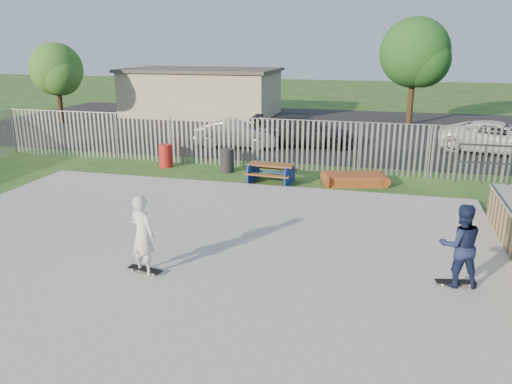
% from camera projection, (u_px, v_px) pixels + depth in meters
% --- Properties ---
extents(ground, '(120.00, 120.00, 0.00)m').
position_uv_depth(ground, '(182.00, 255.00, 11.98)').
color(ground, '#214E1B').
rests_on(ground, ground).
extents(concrete_slab, '(15.00, 12.00, 0.15)m').
position_uv_depth(concrete_slab, '(182.00, 252.00, 11.95)').
color(concrete_slab, '#9A9B96').
rests_on(concrete_slab, ground).
extents(fence, '(26.04, 16.02, 2.00)m').
position_uv_depth(fence, '(267.00, 172.00, 15.70)').
color(fence, gray).
rests_on(fence, ground).
extents(picnic_table, '(1.76, 1.50, 0.70)m').
position_uv_depth(picnic_table, '(271.00, 173.00, 18.10)').
color(picnic_table, brown).
rests_on(picnic_table, ground).
extents(funbox, '(2.15, 1.45, 0.39)m').
position_uv_depth(funbox, '(355.00, 179.00, 17.88)').
color(funbox, brown).
rests_on(funbox, ground).
extents(trash_bin_red, '(0.55, 0.55, 0.92)m').
position_uv_depth(trash_bin_red, '(166.00, 156.00, 20.38)').
color(trash_bin_red, '#A71B19').
rests_on(trash_bin_red, ground).
extents(trash_bin_grey, '(0.55, 0.55, 0.92)m').
position_uv_depth(trash_bin_grey, '(227.00, 160.00, 19.57)').
color(trash_bin_grey, black).
rests_on(trash_bin_grey, ground).
extents(parking_lot, '(40.00, 18.00, 0.02)m').
position_uv_depth(parking_lot, '(306.00, 128.00, 29.59)').
color(parking_lot, black).
rests_on(parking_lot, ground).
extents(car_silver, '(4.05, 1.69, 1.30)m').
position_uv_depth(car_silver, '(237.00, 134.00, 24.00)').
color(car_silver, '#9E9DA2').
rests_on(car_silver, parking_lot).
extents(car_dark, '(5.07, 2.23, 1.45)m').
position_uv_depth(car_dark, '(303.00, 131.00, 24.45)').
color(car_dark, '#222227').
rests_on(car_dark, parking_lot).
extents(car_white, '(5.53, 3.52, 1.42)m').
position_uv_depth(car_white, '(498.00, 138.00, 22.80)').
color(car_white, white).
rests_on(car_white, parking_lot).
extents(building, '(10.40, 6.40, 3.20)m').
position_uv_depth(building, '(202.00, 92.00, 34.76)').
color(building, '#BEB492').
rests_on(building, ground).
extents(tree_left, '(3.20, 3.20, 4.93)m').
position_uv_depth(tree_left, '(56.00, 69.00, 30.69)').
color(tree_left, '#3B2817').
rests_on(tree_left, ground).
extents(tree_mid, '(4.15, 4.15, 6.40)m').
position_uv_depth(tree_mid, '(415.00, 53.00, 29.86)').
color(tree_mid, '#3D2A18').
rests_on(tree_mid, ground).
extents(skateboard_a, '(0.82, 0.35, 0.08)m').
position_uv_depth(skateboard_a, '(455.00, 283.00, 10.18)').
color(skateboard_a, black).
rests_on(skateboard_a, concrete_slab).
extents(skateboard_b, '(0.82, 0.34, 0.08)m').
position_uv_depth(skateboard_b, '(145.00, 270.00, 10.74)').
color(skateboard_b, black).
rests_on(skateboard_b, concrete_slab).
extents(skater_navy, '(0.95, 0.81, 1.73)m').
position_uv_depth(skater_navy, '(460.00, 245.00, 9.94)').
color(skater_navy, '#151F43').
rests_on(skater_navy, concrete_slab).
extents(skater_white, '(0.74, 0.61, 1.73)m').
position_uv_depth(skater_white, '(143.00, 234.00, 10.51)').
color(skater_white, silver).
rests_on(skater_white, concrete_slab).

